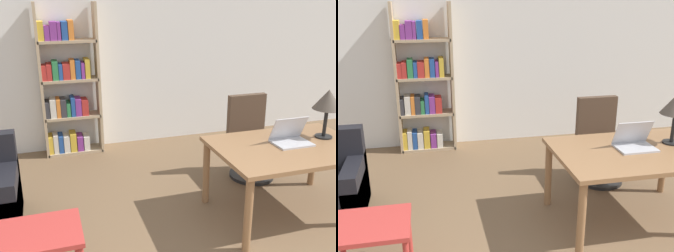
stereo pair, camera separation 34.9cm
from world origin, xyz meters
TOP-DOWN VIEW (x-y plane):
  - wall_back at (0.00, 4.53)m, footprint 8.00×0.06m
  - desk at (0.85, 2.04)m, footprint 1.44×1.00m
  - laptop at (0.89, 2.10)m, footprint 0.36×0.26m
  - office_chair at (0.95, 2.94)m, footprint 0.52×0.52m
  - side_table_blue at (-1.45, 1.66)m, footprint 0.59×0.49m
  - bookshelf at (-1.04, 4.34)m, footprint 0.77×0.28m

SIDE VIEW (x-z plane):
  - side_table_blue at x=-1.45m, z-range 0.16..0.65m
  - office_chair at x=0.95m, z-range -0.03..0.93m
  - desk at x=0.85m, z-range 0.27..0.99m
  - laptop at x=0.89m, z-range 0.65..0.90m
  - bookshelf at x=-1.04m, z-range -0.12..1.89m
  - wall_back at x=0.00m, z-range 0.00..2.70m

